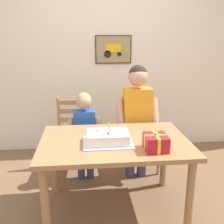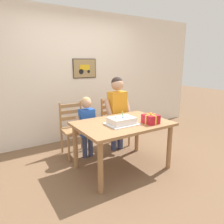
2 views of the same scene
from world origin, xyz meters
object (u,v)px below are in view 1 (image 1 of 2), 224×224
object	(u,v)px
chair_left	(74,135)
birthday_cake	(108,138)
child_younger	(85,128)
gift_box_red_large	(156,142)
child_older	(137,111)
dining_table	(114,150)
chair_right	(139,133)

from	to	relation	value
chair_left	birthday_cake	bearing A→B (deg)	-69.57
birthday_cake	child_younger	bearing A→B (deg)	106.36
gift_box_red_large	child_older	xyz separation A→B (m)	(0.01, 0.89, 0.02)
birthday_cake	chair_left	world-z (taller)	birthday_cake
birthday_cake	child_older	distance (m)	0.81
dining_table	gift_box_red_large	bearing A→B (deg)	-38.19
chair_left	chair_right	xyz separation A→B (m)	(0.83, 0.00, 0.00)
child_younger	birthday_cake	bearing A→B (deg)	-73.64
child_older	gift_box_red_large	bearing A→B (deg)	-90.80
dining_table	child_older	size ratio (longest dim) A/B	1.01
chair_left	child_younger	distance (m)	0.31
gift_box_red_large	child_younger	xyz separation A→B (m)	(-0.59, 0.89, -0.16)
dining_table	gift_box_red_large	distance (m)	0.44
birthday_cake	chair_right	size ratio (longest dim) A/B	0.48
birthday_cake	chair_left	size ratio (longest dim) A/B	0.48
dining_table	birthday_cake	bearing A→B (deg)	-132.73
birthday_cake	chair_right	bearing A→B (deg)	62.79
chair_left	child_older	size ratio (longest dim) A/B	0.68
gift_box_red_large	birthday_cake	bearing A→B (deg)	154.99
child_older	chair_left	bearing A→B (deg)	163.18
chair_right	chair_left	bearing A→B (deg)	-180.00
birthday_cake	child_older	world-z (taller)	child_older
birthday_cake	child_older	bearing A→B (deg)	60.64
child_younger	child_older	bearing A→B (deg)	-0.06
gift_box_red_large	child_younger	size ratio (longest dim) A/B	0.21
gift_box_red_large	chair_right	world-z (taller)	chair_right
dining_table	birthday_cake	size ratio (longest dim) A/B	3.09
chair_left	child_older	world-z (taller)	child_older
chair_left	child_younger	world-z (taller)	child_younger
gift_box_red_large	child_older	world-z (taller)	child_older
birthday_cake	gift_box_red_large	distance (m)	0.43
dining_table	chair_right	bearing A→B (deg)	64.35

